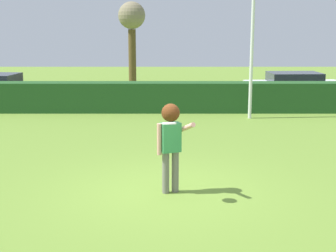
# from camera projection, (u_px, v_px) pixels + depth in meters

# --- Properties ---
(ground_plane) EXTENTS (60.00, 60.00, 0.00)m
(ground_plane) POSITION_uv_depth(u_px,v_px,m) (163.00, 192.00, 9.82)
(ground_plane) COLOR olive
(person) EXTENTS (0.73, 0.66, 1.80)m
(person) POSITION_uv_depth(u_px,v_px,m) (168.00, 136.00, 9.56)
(person) COLOR slate
(person) RESTS_ON ground
(frisbee) EXTENTS (0.27, 0.27, 0.05)m
(frisbee) POSITION_uv_depth(u_px,v_px,m) (167.00, 123.00, 8.93)
(frisbee) COLOR white
(lamppost) EXTENTS (0.24, 0.24, 6.99)m
(lamppost) POSITION_uv_depth(u_px,v_px,m) (251.00, 9.00, 16.82)
(lamppost) COLOR silver
(lamppost) RESTS_ON ground
(hedge_row) EXTENTS (26.52, 0.90, 1.14)m
(hedge_row) POSITION_uv_depth(u_px,v_px,m) (164.00, 97.00, 18.79)
(hedge_row) COLOR #214C20
(hedge_row) RESTS_ON ground
(parked_car_white) EXTENTS (4.28, 1.97, 1.25)m
(parked_car_white) POSITION_uv_depth(u_px,v_px,m) (291.00, 85.00, 21.50)
(parked_car_white) COLOR white
(parked_car_white) RESTS_ON ground
(bare_elm_tree) EXTENTS (1.53, 1.53, 4.58)m
(bare_elm_tree) POSITION_uv_depth(u_px,v_px,m) (129.00, 21.00, 27.53)
(bare_elm_tree) COLOR brown
(bare_elm_tree) RESTS_ON ground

